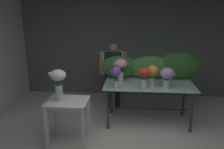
% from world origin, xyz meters
% --- Properties ---
extents(ground_plane, '(7.76, 7.76, 0.00)m').
position_xyz_m(ground_plane, '(0.00, 1.71, 0.00)').
color(ground_plane, silver).
extents(wall_back, '(5.97, 0.12, 2.74)m').
position_xyz_m(wall_back, '(0.00, 3.42, 1.37)').
color(wall_back, slate).
rests_on(wall_back, ground).
extents(display_table_glass, '(1.78, 0.93, 0.84)m').
position_xyz_m(display_table_glass, '(0.36, 1.73, 0.71)').
color(display_table_glass, '#A9CCCB').
rests_on(display_table_glass, ground).
extents(side_table_white, '(0.69, 0.56, 0.79)m').
position_xyz_m(side_table_white, '(-1.06, 0.81, 0.68)').
color(side_table_white, white).
rests_on(side_table_white, ground).
extents(florist, '(0.64, 0.24, 1.55)m').
position_xyz_m(florist, '(-0.42, 2.43, 0.96)').
color(florist, '#232328').
rests_on(florist, ground).
extents(foliage_backdrop, '(2.07, 0.31, 0.58)m').
position_xyz_m(foliage_backdrop, '(0.37, 2.07, 1.10)').
color(foliage_backdrop, '#387033').
rests_on(foliage_backdrop, display_table_glass).
extents(vase_blush_roses, '(0.27, 0.24, 0.49)m').
position_xyz_m(vase_blush_roses, '(-0.22, 1.76, 1.17)').
color(vase_blush_roses, silver).
rests_on(vase_blush_roses, display_table_glass).
extents(vase_lilac_peonies, '(0.28, 0.25, 0.40)m').
position_xyz_m(vase_lilac_peonies, '(0.67, 1.46, 1.09)').
color(vase_lilac_peonies, silver).
rests_on(vase_lilac_peonies, display_table_glass).
extents(vase_sunset_ranunculus, '(0.22, 0.22, 0.42)m').
position_xyz_m(vase_sunset_ranunculus, '(0.41, 1.57, 1.10)').
color(vase_sunset_ranunculus, silver).
rests_on(vase_sunset_ranunculus, display_table_glass).
extents(vase_scarlet_freesia, '(0.22, 0.20, 0.42)m').
position_xyz_m(vase_scarlet_freesia, '(0.24, 1.37, 1.11)').
color(vase_scarlet_freesia, silver).
rests_on(vase_scarlet_freesia, display_table_glass).
extents(vase_violet_stock, '(0.20, 0.18, 0.42)m').
position_xyz_m(vase_violet_stock, '(-0.28, 1.39, 1.10)').
color(vase_violet_stock, silver).
rests_on(vase_violet_stock, display_table_glass).
extents(vase_white_roses_tall, '(0.28, 0.26, 0.53)m').
position_xyz_m(vase_white_roses_tall, '(-1.20, 0.81, 1.14)').
color(vase_white_roses_tall, silver).
rests_on(vase_white_roses_tall, side_table_white).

